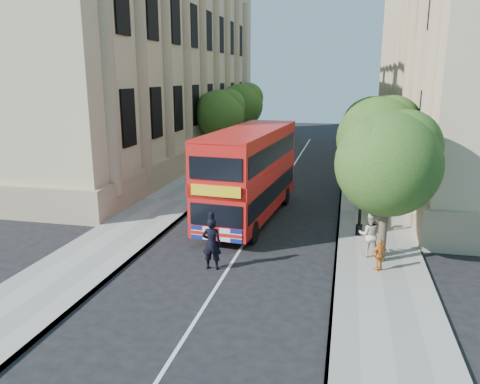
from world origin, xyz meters
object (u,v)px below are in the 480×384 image
Objects in this scene: double_decker_bus at (250,171)px; police_constable at (212,244)px; woman_pedestrian at (370,235)px; lamp_post at (362,185)px; box_van at (249,170)px.

double_decker_bus is 6.90m from police_constable.
woman_pedestrian is (5.96, 2.41, 0.02)m from police_constable.
police_constable is (-0.08, -6.73, -1.52)m from double_decker_bus.
police_constable is at bearing -85.99° from double_decker_bus.
lamp_post is 3.00m from woman_pedestrian.
woman_pedestrian is (0.35, -2.59, -1.47)m from lamp_post.
double_decker_bus is 1.99× the size of box_van.
double_decker_bus reaches higher than woman_pedestrian.
box_van is 2.49× the size of police_constable.
box_van is (-6.79, 7.61, -1.13)m from lamp_post.
woman_pedestrian is (5.88, -4.32, -1.50)m from double_decker_bus.
lamp_post reaches higher than double_decker_bus.
double_decker_bus reaches higher than box_van.
lamp_post is 10.26m from box_van.
box_van is at bearing 131.75° from lamp_post.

